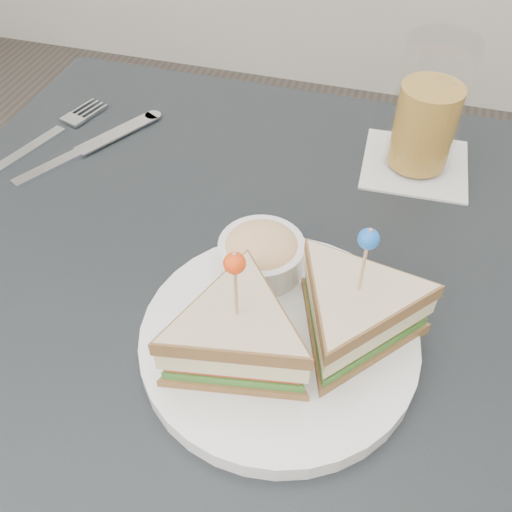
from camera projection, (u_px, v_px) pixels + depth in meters
name	position (u px, v px, depth m)	size (l,w,h in m)	color
table	(245.00, 341.00, 0.62)	(0.80, 0.80, 0.75)	black
plate_meal	(288.00, 320.00, 0.49)	(0.32, 0.32, 0.15)	white
cutlery_fork	(49.00, 136.00, 0.75)	(0.08, 0.21, 0.01)	white
cutlery_knife	(85.00, 149.00, 0.73)	(0.12, 0.20, 0.01)	white
drink_set	(427.00, 115.00, 0.66)	(0.13, 0.13, 0.16)	silver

